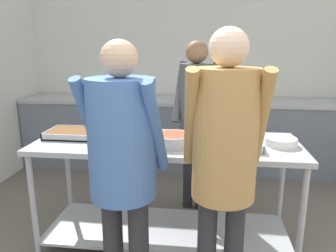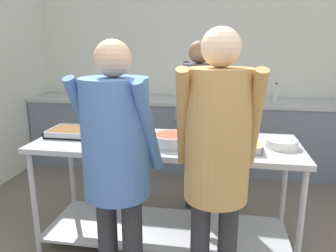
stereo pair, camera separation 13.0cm
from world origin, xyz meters
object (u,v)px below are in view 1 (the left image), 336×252
serving_tray_vegetables (73,133)px  water_bottle (268,92)px  sauce_pan (173,139)px  cook_behind_counter (196,108)px  guest_serving_right (123,153)px  serving_tray_roast (234,144)px  guest_serving_left (224,150)px  plate_stack (281,142)px  serving_tray_greens (120,136)px

serving_tray_vegetables → water_bottle: 2.60m
sauce_pan → cook_behind_counter: bearing=79.4°
guest_serving_right → sauce_pan: bearing=68.0°
serving_tray_vegetables → water_bottle: (1.88, 1.79, 0.12)m
serving_tray_roast → cook_behind_counter: 0.81m
guest_serving_left → cook_behind_counter: size_ratio=1.03×
serving_tray_vegetables → plate_stack: bearing=-1.8°
serving_tray_greens → cook_behind_counter: 0.87m
plate_stack → guest_serving_right: size_ratio=0.15×
guest_serving_right → serving_tray_vegetables: bearing=130.0°
serving_tray_vegetables → guest_serving_right: size_ratio=0.24×
plate_stack → serving_tray_vegetables: bearing=178.2°
sauce_pan → water_bottle: (1.02, 1.94, 0.10)m
serving_tray_roast → guest_serving_left: 0.64m
serving_tray_vegetables → serving_tray_roast: size_ratio=1.00×
plate_stack → water_bottle: size_ratio=1.03×
serving_tray_vegetables → cook_behind_counter: size_ratio=0.24×
sauce_pan → plate_stack: (0.81, 0.10, -0.02)m
guest_serving_left → cook_behind_counter: 1.36m
plate_stack → guest_serving_right: (-1.05, -0.69, 0.10)m
serving_tray_greens → serving_tray_vegetables: bearing=174.1°
guest_serving_right → water_bottle: size_ratio=7.05×
serving_tray_roast → sauce_pan: bearing=-178.4°
serving_tray_greens → water_bottle: bearing=51.4°
serving_tray_greens → cook_behind_counter: bearing=47.6°
serving_tray_vegetables → serving_tray_greens: (0.42, -0.04, -0.00)m
serving_tray_greens → plate_stack: 1.25m
serving_tray_vegetables → water_bottle: size_ratio=1.70×
serving_tray_vegetables → cook_behind_counter: (1.00, 0.59, 0.13)m
water_bottle → serving_tray_greens: bearing=-128.6°
guest_serving_right → cook_behind_counter: size_ratio=1.00×
serving_tray_greens → water_bottle: 2.35m
guest_serving_left → water_bottle: guest_serving_left is taller
serving_tray_greens → sauce_pan: size_ratio=0.84×
sauce_pan → serving_tray_roast: bearing=1.6°
sauce_pan → cook_behind_counter: size_ratio=0.26×
serving_tray_vegetables → guest_serving_left: size_ratio=0.23×
serving_tray_roast → water_bottle: 2.01m
guest_serving_left → cook_behind_counter: guest_serving_left is taller
serving_tray_roast → water_bottle: size_ratio=1.70×
guest_serving_left → guest_serving_right: size_ratio=1.04×
serving_tray_vegetables → sauce_pan: size_ratio=0.93×
serving_tray_vegetables → serving_tray_roast: same height
serving_tray_greens → guest_serving_right: size_ratio=0.22×
sauce_pan → plate_stack: 0.82m
water_bottle → plate_stack: bearing=-96.5°
guest_serving_left → cook_behind_counter: (-0.21, 1.35, -0.02)m
plate_stack → cook_behind_counter: size_ratio=0.15×
serving_tray_greens → serving_tray_roast: (0.89, -0.10, -0.00)m
guest_serving_right → serving_tray_greens: bearing=106.1°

